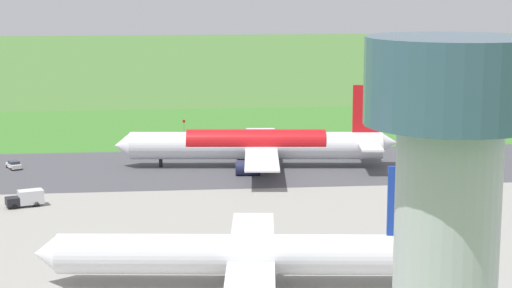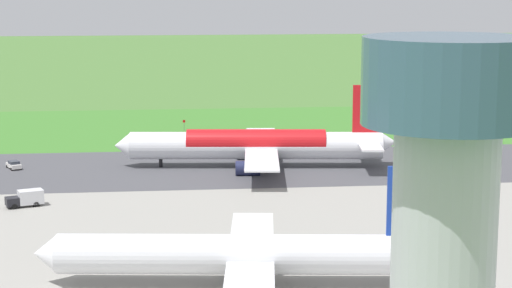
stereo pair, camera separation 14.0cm
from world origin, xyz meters
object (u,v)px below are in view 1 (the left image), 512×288
traffic_cone_orange (151,136)px  airliner_parked_mid (246,253)px  airliner_main (258,145)px  service_car_followme (14,165)px  no_stopping_sign (184,124)px  service_truck_fuel (26,198)px

traffic_cone_orange → airliner_parked_mid: bearing=96.4°
airliner_main → service_car_followme: airliner_main is taller
service_car_followme → no_stopping_sign: size_ratio=1.78×
airliner_parked_mid → traffic_cone_orange: size_ratio=90.19×
airliner_main → traffic_cone_orange: 41.88m
no_stopping_sign → service_car_followme: bearing=50.8°
airliner_main → service_car_followme: 46.47m
airliner_parked_mid → service_car_followme: bearing=-62.4°
service_truck_fuel → no_stopping_sign: 75.79m
airliner_main → airliner_parked_mid: 69.08m
airliner_main → traffic_cone_orange: bearing=-60.5°
airliner_main → service_car_followme: size_ratio=11.86×
service_car_followme → traffic_cone_orange: size_ratio=8.30×
airliner_main → no_stopping_sign: bearing=-73.7°
airliner_parked_mid → airliner_main: bearing=-97.3°
airliner_main → traffic_cone_orange: airliner_main is taller
no_stopping_sign → traffic_cone_orange: bearing=44.7°
service_car_followme → airliner_parked_mid: bearing=117.6°
airliner_main → service_truck_fuel: airliner_main is taller
no_stopping_sign → airliner_main: bearing=106.3°
service_car_followme → traffic_cone_orange: bearing=-127.7°
service_truck_fuel → no_stopping_sign: service_truck_fuel is taller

